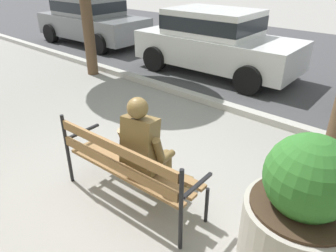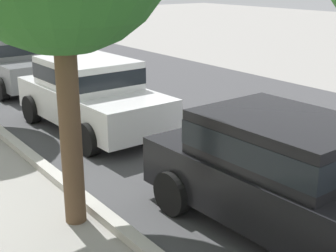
{
  "view_description": "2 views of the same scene",
  "coord_description": "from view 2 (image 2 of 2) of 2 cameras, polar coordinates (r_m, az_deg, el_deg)",
  "views": [
    {
      "loc": [
        2.35,
        -2.1,
        2.54
      ],
      "look_at": [
        0.05,
        0.5,
        0.75
      ],
      "focal_mm": 33.85,
      "sensor_mm": 36.0,
      "label": 1
    },
    {
      "loc": [
        7.03,
        0.13,
        3.25
      ],
      "look_at": [
        0.8,
        4.68,
        0.8
      ],
      "focal_mm": 50.62,
      "sensor_mm": 36.0,
      "label": 2
    }
  ],
  "objects": [
    {
      "name": "parked_car_grey",
      "position": [
        15.1,
        -18.28,
        7.57
      ],
      "size": [
        4.16,
        2.04,
        1.56
      ],
      "color": "slate",
      "rests_on": "ground"
    },
    {
      "name": "parked_car_black",
      "position": [
        6.3,
        14.09,
        -5.44
      ],
      "size": [
        4.16,
        2.04,
        1.56
      ],
      "color": "black",
      "rests_on": "ground"
    },
    {
      "name": "street_surface",
      "position": [
        10.69,
        9.74,
        -0.31
      ],
      "size": [
        60.0,
        9.0,
        0.01
      ],
      "primitive_type": "cube",
      "color": "#424244",
      "rests_on": "ground"
    },
    {
      "name": "parked_car_white",
      "position": [
        10.44,
        -9.31,
        4.05
      ],
      "size": [
        4.16,
        2.04,
        1.56
      ],
      "color": "silver",
      "rests_on": "ground"
    },
    {
      "name": "curb_stone",
      "position": [
        8.21,
        -13.52,
        -5.78
      ],
      "size": [
        60.0,
        0.2,
        0.12
      ],
      "primitive_type": "cube",
      "color": "#B2AFA8",
      "rests_on": "ground"
    }
  ]
}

